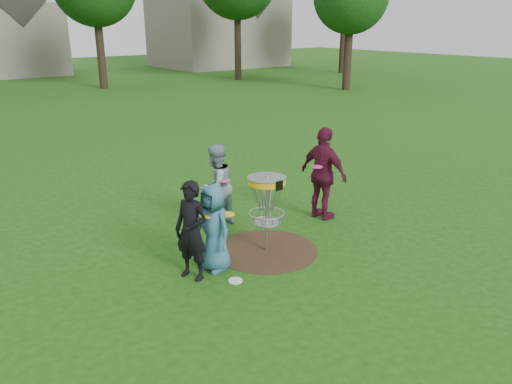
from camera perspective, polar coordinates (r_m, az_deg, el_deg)
ground at (r=8.80m, az=1.19°, el=-6.68°), size 100.00×100.00×0.00m
dirt_patch at (r=8.79m, az=1.19°, el=-6.66°), size 1.80×1.80×0.01m
player_blue at (r=7.91m, az=-4.89°, el=-4.12°), size 0.58×0.77×1.43m
player_black at (r=7.66m, az=-7.39°, el=-4.43°), size 0.57×0.67×1.57m
player_grey at (r=9.53m, az=-4.62°, el=0.64°), size 0.94×0.82×1.64m
player_maroon at (r=9.96m, az=7.74°, el=2.06°), size 0.56×1.14×1.87m
disc_on_grass at (r=7.82m, az=-2.36°, el=-10.09°), size 0.22×0.22×0.02m
disc_golf_basket at (r=8.40m, az=1.24°, el=-0.41°), size 0.66×0.67×1.38m
held_discs at (r=8.62m, az=-1.05°, el=-0.04°), size 3.02×1.42×0.29m
house_row at (r=40.45m, az=-24.64°, el=17.87°), size 44.50×10.65×11.62m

